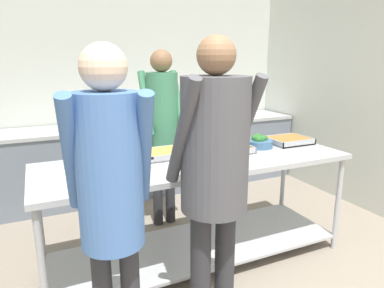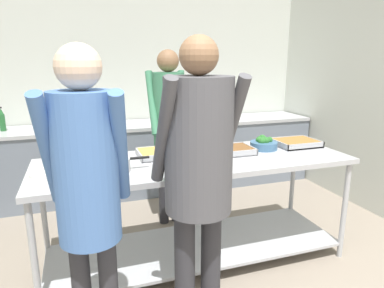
# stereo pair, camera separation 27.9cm
# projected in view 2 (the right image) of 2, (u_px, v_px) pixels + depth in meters

# --- Properties ---
(wall_rear) EXTENTS (4.50, 0.06, 2.65)m
(wall_rear) POSITION_uv_depth(u_px,v_px,m) (142.00, 85.00, 4.52)
(wall_rear) COLOR silver
(wall_rear) RESTS_ON ground_plane
(back_counter) EXTENTS (4.34, 0.65, 0.89)m
(back_counter) POSITION_uv_depth(u_px,v_px,m) (150.00, 157.00, 4.39)
(back_counter) COLOR slate
(back_counter) RESTS_ON ground_plane
(serving_counter) EXTENTS (2.48, 0.83, 0.89)m
(serving_counter) POSITION_uv_depth(u_px,v_px,m) (196.00, 193.00, 2.79)
(serving_counter) COLOR #ADAFB5
(serving_counter) RESTS_ON ground_plane
(plate_stack) EXTENTS (0.27, 0.27, 0.04)m
(plate_stack) POSITION_uv_depth(u_px,v_px,m) (51.00, 174.00, 2.31)
(plate_stack) COLOR white
(plate_stack) RESTS_ON serving_counter
(sauce_pan) EXTENTS (0.43, 0.29, 0.09)m
(sauce_pan) POSITION_uv_depth(u_px,v_px,m) (109.00, 165.00, 2.40)
(sauce_pan) COLOR #ADAFB5
(sauce_pan) RESTS_ON serving_counter
(serving_tray_roast) EXTENTS (0.42, 0.29, 0.05)m
(serving_tray_roast) POSITION_uv_depth(u_px,v_px,m) (164.00, 153.00, 2.80)
(serving_tray_roast) COLOR #ADAFB5
(serving_tray_roast) RESTS_ON serving_counter
(serving_tray_greens) EXTENTS (0.49, 0.28, 0.05)m
(serving_tray_greens) POSITION_uv_depth(u_px,v_px,m) (224.00, 151.00, 2.86)
(serving_tray_greens) COLOR #ADAFB5
(serving_tray_greens) RESTS_ON serving_counter
(broccoli_bowl) EXTENTS (0.24, 0.24, 0.12)m
(broccoli_bowl) POSITION_uv_depth(u_px,v_px,m) (264.00, 144.00, 3.02)
(broccoli_bowl) COLOR #3D668C
(broccoli_bowl) RESTS_ON serving_counter
(serving_tray_vegetables) EXTENTS (0.38, 0.31, 0.05)m
(serving_tray_vegetables) POSITION_uv_depth(u_px,v_px,m) (296.00, 143.00, 3.14)
(serving_tray_vegetables) COLOR #ADAFB5
(serving_tray_vegetables) RESTS_ON serving_counter
(guest_serving_left) EXTENTS (0.50, 0.38, 1.79)m
(guest_serving_left) POSITION_uv_depth(u_px,v_px,m) (198.00, 162.00, 1.91)
(guest_serving_left) COLOR #2D2D33
(guest_serving_left) RESTS_ON ground_plane
(guest_serving_right) EXTENTS (0.44, 0.38, 1.73)m
(guest_serving_right) POSITION_uv_depth(u_px,v_px,m) (87.00, 181.00, 1.64)
(guest_serving_right) COLOR #2D2D33
(guest_serving_right) RESTS_ON ground_plane
(cook_behind_counter) EXTENTS (0.40, 0.33, 1.75)m
(cook_behind_counter) POSITION_uv_depth(u_px,v_px,m) (169.00, 118.00, 3.34)
(cook_behind_counter) COLOR #2D2D33
(cook_behind_counter) RESTS_ON ground_plane
(water_bottle) EXTENTS (0.06, 0.06, 0.27)m
(water_bottle) POSITION_uv_depth(u_px,v_px,m) (2.00, 120.00, 3.77)
(water_bottle) COLOR #23602D
(water_bottle) RESTS_ON back_counter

